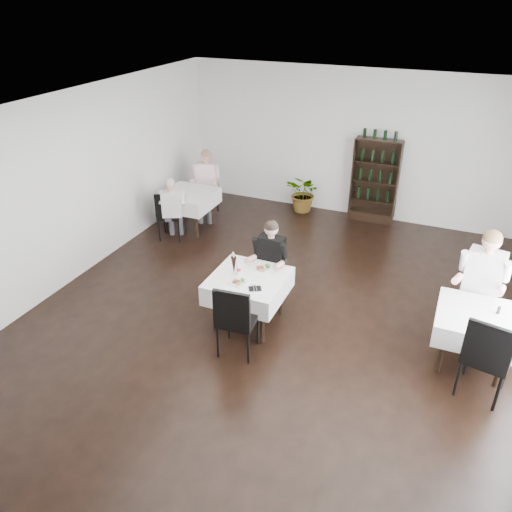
{
  "coord_description": "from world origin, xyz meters",
  "views": [
    {
      "loc": [
        2.14,
        -5.47,
        4.37
      ],
      "look_at": [
        -0.27,
        0.2,
        1.01
      ],
      "focal_mm": 35.0,
      "sensor_mm": 36.0,
      "label": 1
    }
  ],
  "objects_px": {
    "potted_tree": "(305,193)",
    "wine_shelf": "(375,182)",
    "main_table": "(248,286)",
    "diner_main": "(269,259)"
  },
  "relations": [
    {
      "from": "main_table",
      "to": "potted_tree",
      "type": "distance_m",
      "value": 4.24
    },
    {
      "from": "potted_tree",
      "to": "diner_main",
      "type": "distance_m",
      "value": 3.74
    },
    {
      "from": "main_table",
      "to": "potted_tree",
      "type": "xyz_separation_m",
      "value": [
        -0.53,
        4.2,
        -0.21
      ]
    },
    {
      "from": "main_table",
      "to": "diner_main",
      "type": "bearing_deg",
      "value": 79.44
    },
    {
      "from": "main_table",
      "to": "diner_main",
      "type": "height_order",
      "value": "diner_main"
    },
    {
      "from": "potted_tree",
      "to": "diner_main",
      "type": "height_order",
      "value": "diner_main"
    },
    {
      "from": "wine_shelf",
      "to": "main_table",
      "type": "xyz_separation_m",
      "value": [
        -0.9,
        -4.31,
        -0.23
      ]
    },
    {
      "from": "wine_shelf",
      "to": "potted_tree",
      "type": "xyz_separation_m",
      "value": [
        -1.43,
        -0.11,
        -0.43
      ]
    },
    {
      "from": "main_table",
      "to": "diner_main",
      "type": "xyz_separation_m",
      "value": [
        0.1,
        0.53,
        0.19
      ]
    },
    {
      "from": "potted_tree",
      "to": "wine_shelf",
      "type": "bearing_deg",
      "value": 4.56
    }
  ]
}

